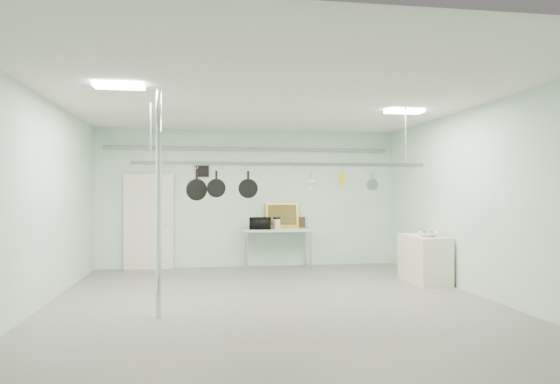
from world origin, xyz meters
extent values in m
plane|color=gray|center=(0.00, 0.00, 0.00)|extent=(8.00, 8.00, 0.00)
cube|color=silver|center=(0.00, 0.00, 3.19)|extent=(7.00, 8.00, 0.02)
cube|color=silver|center=(0.00, 3.99, 1.60)|extent=(7.00, 0.02, 3.20)
cube|color=silver|center=(3.49, 0.00, 1.60)|extent=(0.02, 8.00, 3.20)
cube|color=silver|center=(-2.30, 3.94, 1.05)|extent=(1.10, 0.10, 2.20)
cube|color=black|center=(-1.10, 3.97, 2.25)|extent=(0.30, 0.04, 0.30)
cylinder|color=gray|center=(0.00, 3.90, 2.75)|extent=(6.60, 0.07, 0.07)
cylinder|color=silver|center=(-1.70, -0.60, 1.60)|extent=(0.08, 0.08, 3.20)
cube|color=#A7C4B8|center=(0.60, 3.60, 0.88)|extent=(1.60, 0.70, 0.05)
cylinder|color=#B7B7BC|center=(-0.12, 3.32, 0.43)|extent=(0.04, 0.04, 0.86)
cylinder|color=#B7B7BC|center=(-0.12, 3.88, 0.43)|extent=(0.04, 0.04, 0.86)
cylinder|color=#B7B7BC|center=(1.32, 3.32, 0.43)|extent=(0.04, 0.04, 0.86)
cylinder|color=#B7B7BC|center=(1.32, 3.88, 0.43)|extent=(0.04, 0.04, 0.86)
cube|color=silver|center=(3.15, 1.40, 0.45)|extent=(0.60, 1.20, 0.90)
cube|color=#B7B7BC|center=(0.20, 0.30, 2.20)|extent=(4.80, 0.06, 0.06)
cylinder|color=#B7B7BC|center=(-1.90, 0.30, 2.70)|extent=(0.02, 0.02, 0.94)
cylinder|color=#B7B7BC|center=(2.30, 0.30, 2.70)|extent=(0.02, 0.02, 0.94)
cube|color=white|center=(-2.20, -0.80, 3.16)|extent=(0.65, 0.30, 0.05)
cube|color=white|center=(2.40, 0.60, 3.16)|extent=(0.65, 0.30, 0.05)
imported|color=black|center=(0.19, 3.50, 1.04)|extent=(0.52, 0.39, 0.27)
cylinder|color=silver|center=(0.58, 3.54, 1.02)|extent=(0.16, 0.16, 0.23)
cube|color=gold|center=(0.76, 3.90, 1.20)|extent=(0.78, 0.14, 0.58)
cube|color=#342512|center=(1.17, 3.90, 1.03)|extent=(0.30, 0.10, 0.25)
imported|color=white|center=(3.12, 1.19, 0.95)|extent=(0.40, 0.40, 0.09)
camera|label=1|loc=(-1.10, -7.69, 1.74)|focal=32.00mm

